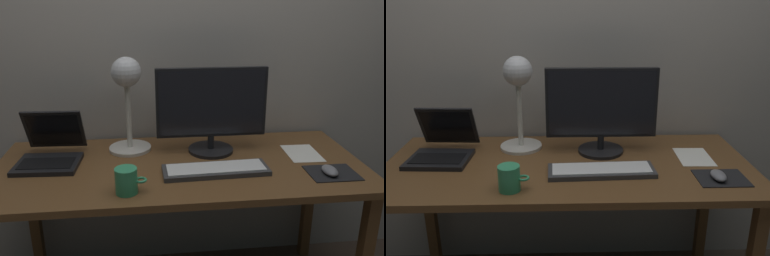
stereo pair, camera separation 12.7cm
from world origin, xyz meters
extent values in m
cube|color=#A8A099|center=(0.00, 0.40, 1.30)|extent=(4.80, 0.06, 2.60)
cube|color=brown|center=(0.00, 0.00, 0.72)|extent=(1.60, 0.70, 0.03)
cube|color=brown|center=(-0.74, 0.29, 0.35)|extent=(0.05, 0.05, 0.71)
cube|color=brown|center=(0.74, 0.29, 0.35)|extent=(0.05, 0.05, 0.71)
cylinder|color=black|center=(0.16, 0.13, 0.75)|extent=(0.21, 0.21, 0.01)
cylinder|color=black|center=(0.16, 0.13, 0.79)|extent=(0.03, 0.03, 0.06)
cube|color=black|center=(0.16, 0.13, 0.98)|extent=(0.51, 0.03, 0.32)
cube|color=black|center=(0.16, 0.11, 0.98)|extent=(0.48, 0.00, 0.29)
cube|color=#38383A|center=(0.14, -0.10, 0.75)|extent=(0.45, 0.16, 0.02)
cube|color=silver|center=(0.14, -0.10, 0.76)|extent=(0.41, 0.13, 0.01)
cube|color=black|center=(-0.57, 0.04, 0.75)|extent=(0.27, 0.22, 0.02)
cube|color=black|center=(-0.57, 0.02, 0.76)|extent=(0.23, 0.13, 0.00)
cube|color=black|center=(-0.56, 0.18, 0.86)|extent=(0.27, 0.11, 0.20)
cube|color=black|center=(-0.56, 0.18, 0.86)|extent=(0.24, 0.10, 0.17)
cylinder|color=beige|center=(-0.22, 0.19, 0.75)|extent=(0.20, 0.20, 0.01)
cylinder|color=silver|center=(-0.22, 0.19, 0.92)|extent=(0.02, 0.02, 0.33)
sphere|color=silver|center=(-0.22, 0.19, 1.11)|extent=(0.14, 0.14, 0.14)
sphere|color=#FFEAB2|center=(-0.22, 0.18, 1.08)|extent=(0.05, 0.05, 0.05)
cube|color=black|center=(0.62, -0.17, 0.74)|extent=(0.20, 0.16, 0.00)
ellipsoid|color=slate|center=(0.60, -0.18, 0.76)|extent=(0.06, 0.10, 0.03)
cylinder|color=#339966|center=(-0.22, -0.24, 0.79)|extent=(0.08, 0.08, 0.10)
torus|color=#339966|center=(-0.17, -0.24, 0.79)|extent=(0.05, 0.05, 0.01)
cube|color=white|center=(0.57, 0.05, 0.74)|extent=(0.15, 0.21, 0.00)
camera|label=1|loc=(-0.12, -1.56, 1.44)|focal=36.55mm
camera|label=2|loc=(0.00, -1.57, 1.44)|focal=36.55mm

